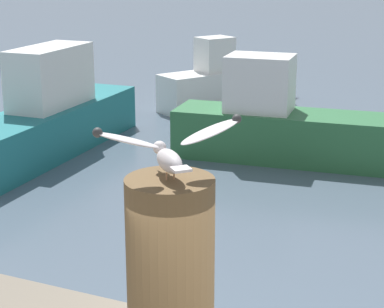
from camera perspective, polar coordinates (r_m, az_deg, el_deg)
The scene contains 5 objects.
mooring_post at distance 3.27m, azimuth -1.80°, elevation -9.73°, with size 0.42×0.42×0.92m, color brown.
seagull at distance 3.06m, azimuth -1.92°, elevation 0.34°, with size 0.55×0.57×0.27m.
boat_green at distance 12.20m, azimuth 9.18°, elevation 2.11°, with size 4.80×1.55×1.87m.
boat_white at distance 16.56m, azimuth 3.41°, elevation 5.90°, with size 2.76×3.83×1.68m.
boat_teal at distance 12.50m, azimuth -12.84°, elevation 2.44°, with size 1.38×5.73×2.00m.
Camera 1 is at (0.18, -3.02, 3.59)m, focal length 64.15 mm.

